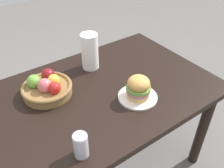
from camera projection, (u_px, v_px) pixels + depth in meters
The scene contains 7 objects.
ground_plane at pixel (102, 166), 1.90m from camera, with size 8.00×8.00×0.00m, color slate.
dining_table at pixel (99, 104), 1.51m from camera, with size 1.40×0.90×0.75m.
plate at pixel (138, 97), 1.39m from camera, with size 0.23×0.23×0.01m, color silver.
sandwich at pixel (138, 87), 1.35m from camera, with size 0.14×0.14×0.13m.
soda_can at pixel (81, 145), 1.05m from camera, with size 0.07×0.07×0.13m.
fruit_basket at pixel (47, 87), 1.40m from camera, with size 0.29×0.29×0.12m.
paper_towel_roll at pixel (90, 51), 1.58m from camera, with size 0.11×0.11×0.24m, color white.
Camera 1 is at (-0.58, -0.96, 1.66)m, focal length 39.30 mm.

